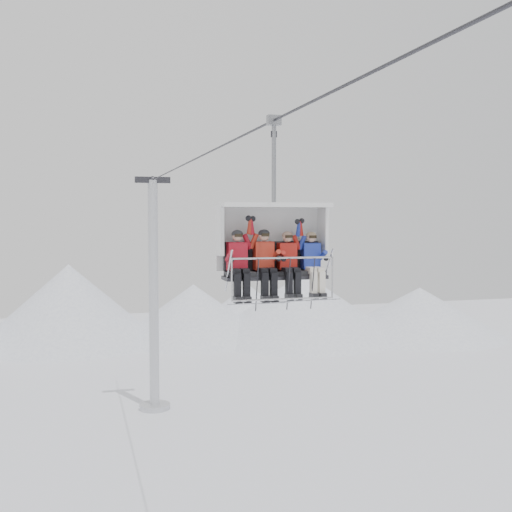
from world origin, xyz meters
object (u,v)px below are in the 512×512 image
object	(u,v)px
chairlift_carrier	(272,239)
lift_tower_right	(154,311)
skier_far_right	(312,262)
skier_center_left	(265,261)
skier_far_left	(238,262)
skier_center_right	(289,262)

from	to	relation	value
chairlift_carrier	lift_tower_right	bearing A→B (deg)	90.00
skier_far_right	chairlift_carrier	bearing A→B (deg)	159.81
skier_center_left	skier_far_right	bearing A→B (deg)	-0.39
skier_far_left	skier_far_right	distance (m)	1.70
skier_far_left	skier_far_right	xyz separation A→B (m)	(1.70, -0.01, -0.02)
lift_tower_right	chairlift_carrier	distance (m)	23.84
lift_tower_right	chairlift_carrier	bearing A→B (deg)	-90.00
chairlift_carrier	skier_far_left	size ratio (longest dim) A/B	2.36
skier_center_right	skier_far_right	distance (m)	0.56
skier_center_left	skier_far_right	size ratio (longest dim) A/B	1.00
skier_far_left	lift_tower_right	bearing A→B (deg)	87.93
chairlift_carrier	skier_center_left	distance (m)	0.61
skier_center_left	skier_far_left	bearing A→B (deg)	-179.91
chairlift_carrier	skier_center_right	distance (m)	0.65
skier_far_left	skier_center_left	bearing A→B (deg)	0.09
chairlift_carrier	skier_center_right	xyz separation A→B (m)	(0.29, -0.31, -0.49)
skier_center_left	skier_center_right	size ratio (longest dim) A/B	1.00
lift_tower_right	skier_center_left	xyz separation A→B (m)	(-0.25, -23.64, 4.44)
lift_tower_right	skier_far_right	distance (m)	24.07
skier_far_left	skier_center_right	xyz separation A→B (m)	(1.14, -0.00, -0.02)
chairlift_carrier	skier_far_left	world-z (taller)	chairlift_carrier
lift_tower_right	skier_far_right	xyz separation A→B (m)	(0.85, -23.64, 4.41)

